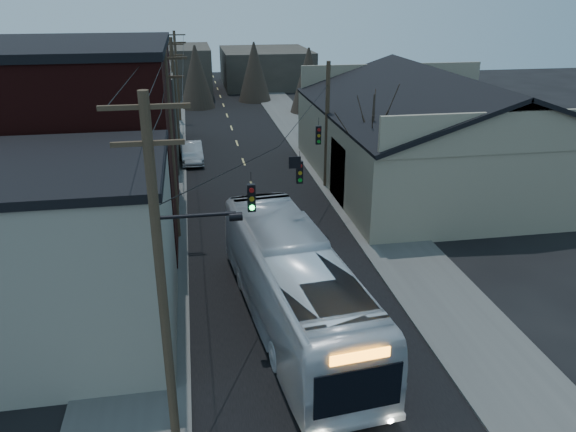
# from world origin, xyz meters

# --- Properties ---
(road_surface) EXTENTS (9.00, 110.00, 0.02)m
(road_surface) POSITION_xyz_m (0.00, 30.00, 0.01)
(road_surface) COLOR black
(road_surface) RESTS_ON ground
(sidewalk_left) EXTENTS (4.00, 110.00, 0.12)m
(sidewalk_left) POSITION_xyz_m (-6.50, 30.00, 0.06)
(sidewalk_left) COLOR #474744
(sidewalk_left) RESTS_ON ground
(sidewalk_right) EXTENTS (4.00, 110.00, 0.12)m
(sidewalk_right) POSITION_xyz_m (6.50, 30.00, 0.06)
(sidewalk_right) COLOR #474744
(sidewalk_right) RESTS_ON ground
(building_clapboard) EXTENTS (8.00, 8.00, 7.00)m
(building_clapboard) POSITION_xyz_m (-9.00, 9.00, 3.50)
(building_clapboard) COLOR gray
(building_clapboard) RESTS_ON ground
(building_brick) EXTENTS (10.00, 12.00, 10.00)m
(building_brick) POSITION_xyz_m (-10.00, 20.00, 5.00)
(building_brick) COLOR black
(building_brick) RESTS_ON ground
(building_left_far) EXTENTS (9.00, 14.00, 7.00)m
(building_left_far) POSITION_xyz_m (-9.50, 36.00, 3.50)
(building_left_far) COLOR #2F2C26
(building_left_far) RESTS_ON ground
(warehouse) EXTENTS (16.16, 20.60, 7.73)m
(warehouse) POSITION_xyz_m (13.00, 25.00, 2.70)
(warehouse) COLOR gray
(warehouse) RESTS_ON ground
(building_far_left) EXTENTS (10.00, 12.00, 6.00)m
(building_far_left) POSITION_xyz_m (-6.00, 65.00, 3.00)
(building_far_left) COLOR #2F2C26
(building_far_left) RESTS_ON ground
(building_far_right) EXTENTS (12.00, 14.00, 5.00)m
(building_far_right) POSITION_xyz_m (7.00, 70.00, 2.50)
(building_far_right) COLOR #2F2C26
(building_far_right) RESTS_ON ground
(bare_tree) EXTENTS (0.40, 0.40, 7.20)m
(bare_tree) POSITION_xyz_m (6.50, 20.00, 3.60)
(bare_tree) COLOR black
(bare_tree) RESTS_ON ground
(utility_lines) EXTENTS (11.24, 45.28, 10.50)m
(utility_lines) POSITION_xyz_m (-3.11, 24.14, 4.95)
(utility_lines) COLOR #382B1E
(utility_lines) RESTS_ON ground
(bus) EXTENTS (4.52, 13.75, 3.76)m
(bus) POSITION_xyz_m (-0.32, 8.34, 1.88)
(bus) COLOR silver
(bus) RESTS_ON ground
(parked_car) EXTENTS (1.79, 4.74, 1.55)m
(parked_car) POSITION_xyz_m (-4.01, 32.74, 0.77)
(parked_car) COLOR #9EA1A6
(parked_car) RESTS_ON ground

